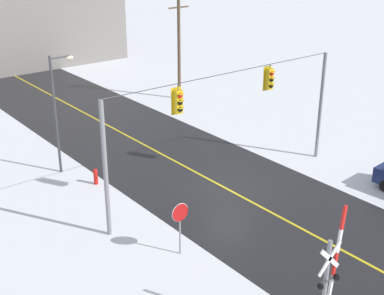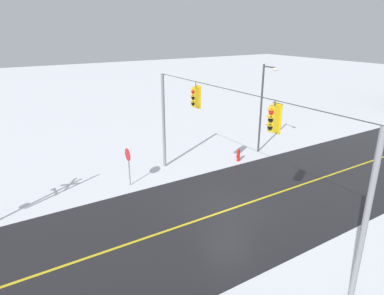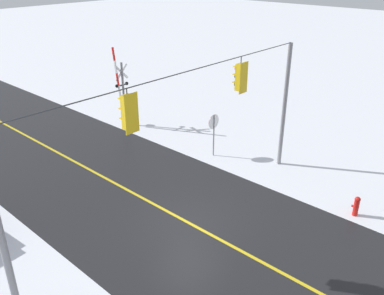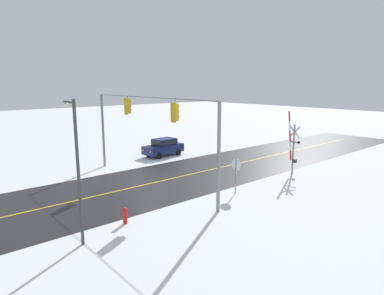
{
  "view_description": "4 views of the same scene",
  "coord_description": "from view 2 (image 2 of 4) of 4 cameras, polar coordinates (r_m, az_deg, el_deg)",
  "views": [
    {
      "loc": [
        -16.7,
        -18.17,
        12.49
      ],
      "look_at": [
        -3.03,
        -0.85,
        3.4
      ],
      "focal_mm": 49.76,
      "sensor_mm": 36.0,
      "label": 1
    },
    {
      "loc": [
        12.07,
        -9.8,
        8.9
      ],
      "look_at": [
        -2.65,
        -0.55,
        2.74
      ],
      "focal_mm": 31.71,
      "sensor_mm": 36.0,
      "label": 2
    },
    {
      "loc": [
        9.98,
        9.22,
        9.71
      ],
      "look_at": [
        -1.43,
        -1.05,
        2.52
      ],
      "focal_mm": 38.05,
      "sensor_mm": 36.0,
      "label": 3
    },
    {
      "loc": [
        -19.64,
        12.8,
        7.14
      ],
      "look_at": [
        -2.94,
        -1.56,
        2.91
      ],
      "focal_mm": 31.35,
      "sensor_mm": 36.0,
      "label": 4
    }
  ],
  "objects": [
    {
      "name": "ground_plane",
      "position": [
        17.91,
        6.11,
        -10.41
      ],
      "size": [
        160.0,
        160.0,
        0.0
      ],
      "primitive_type": "plane",
      "color": "white"
    },
    {
      "name": "road_asphalt",
      "position": [
        21.78,
        18.71,
        -5.7
      ],
      "size": [
        9.0,
        80.0,
        0.01
      ],
      "primitive_type": "cube",
      "color": "black",
      "rests_on": "ground"
    },
    {
      "name": "lane_centre_line",
      "position": [
        21.78,
        18.72,
        -5.69
      ],
      "size": [
        0.14,
        72.0,
        0.01
      ],
      "primitive_type": "cube",
      "color": "gold",
      "rests_on": "ground"
    },
    {
      "name": "signal_span",
      "position": [
        16.35,
        6.37,
        2.23
      ],
      "size": [
        14.2,
        0.47,
        6.22
      ],
      "color": "gray",
      "rests_on": "ground"
    },
    {
      "name": "stop_sign",
      "position": [
        20.08,
        -10.69,
        -1.82
      ],
      "size": [
        0.8,
        0.09,
        2.35
      ],
      "color": "gray",
      "rests_on": "ground"
    },
    {
      "name": "streetlamp_near",
      "position": [
        25.14,
        11.95,
        7.66
      ],
      "size": [
        1.39,
        0.28,
        6.5
      ],
      "color": "#38383D",
      "rests_on": "ground"
    },
    {
      "name": "fire_hydrant",
      "position": [
        24.02,
        7.8,
        -1.24
      ],
      "size": [
        0.24,
        0.31,
        0.88
      ],
      "color": "red",
      "rests_on": "ground"
    }
  ]
}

